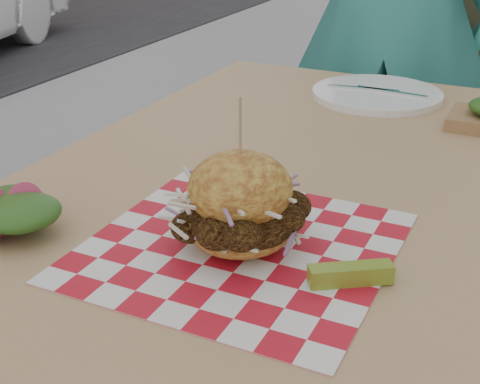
% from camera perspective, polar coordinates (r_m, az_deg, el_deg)
% --- Properties ---
extents(patio_table, '(0.80, 1.20, 0.75)m').
position_cam_1_polar(patio_table, '(1.08, 5.17, -2.05)').
color(patio_table, tan).
rests_on(patio_table, ground).
extents(patio_chair, '(0.54, 0.55, 0.95)m').
position_cam_1_polar(patio_chair, '(2.09, 16.57, 6.98)').
color(patio_chair, tan).
rests_on(patio_chair, ground).
extents(paper_liner, '(0.36, 0.36, 0.00)m').
position_cam_1_polar(paper_liner, '(0.83, 0.00, -4.66)').
color(paper_liner, red).
rests_on(paper_liner, patio_table).
extents(sandwich, '(0.17, 0.17, 0.19)m').
position_cam_1_polar(sandwich, '(0.80, 0.00, -1.31)').
color(sandwich, gold).
rests_on(sandwich, paper_liner).
extents(pickle_spear, '(0.09, 0.07, 0.02)m').
position_cam_1_polar(pickle_spear, '(0.76, 9.42, -6.93)').
color(pickle_spear, olive).
rests_on(pickle_spear, paper_liner).
extents(side_salad, '(0.14, 0.13, 0.05)m').
position_cam_1_polar(side_salad, '(0.92, -19.20, -1.99)').
color(side_salad, '#3F1419').
rests_on(side_salad, patio_table).
extents(place_setting, '(0.27, 0.27, 0.02)m').
position_cam_1_polar(place_setting, '(1.44, 11.60, 8.18)').
color(place_setting, white).
rests_on(place_setting, patio_table).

